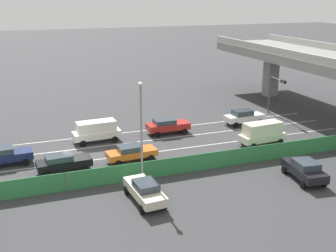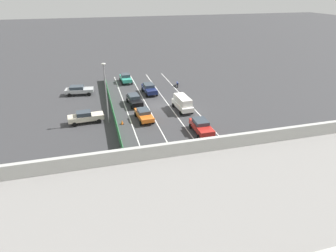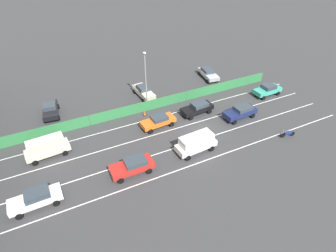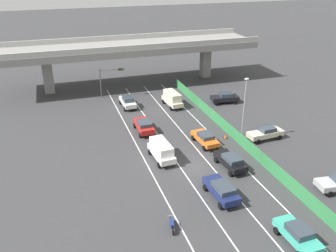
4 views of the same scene
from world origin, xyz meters
name	(u,v)px [view 1 (image 1 of 4)]	position (x,y,z in m)	size (l,w,h in m)	color
ground_plane	(76,156)	(0.00, 0.00, 0.00)	(300.00, 300.00, 0.00)	#38383A
lane_line_left_edge	(118,133)	(-4.98, 5.20, 0.00)	(0.14, 46.41, 0.01)	silver
lane_line_mid_left	(126,143)	(-1.66, 5.20, 0.00)	(0.14, 46.41, 0.01)	silver
lane_line_mid_right	(135,155)	(1.66, 5.20, 0.00)	(0.14, 46.41, 0.01)	silver
lane_line_right_edge	(146,168)	(4.98, 5.20, 0.00)	(0.14, 46.41, 0.01)	silver
green_fence	(154,169)	(7.14, 5.20, 0.75)	(0.10, 42.51, 1.51)	#338447
car_sedan_navy	(4,155)	(0.14, -6.21, 0.93)	(2.20, 4.66, 1.64)	navy
car_van_cream	(262,132)	(3.41, 17.78, 1.29)	(2.21, 4.81, 2.29)	beige
car_sedan_red	(167,125)	(-3.13, 10.18, 0.92)	(2.07, 4.55, 1.63)	red
car_van_white	(97,130)	(-3.10, 2.56, 1.23)	(2.23, 4.81, 2.17)	silver
car_sedan_black	(63,162)	(3.48, -1.57, 0.90)	(2.23, 4.61, 1.58)	black
car_taxi_orange	(131,152)	(3.11, 4.44, 0.85)	(2.23, 4.57, 1.49)	orange
car_sedan_white	(244,116)	(-3.23, 19.57, 0.94)	(2.01, 4.67, 1.71)	white
parked_sedan_cream	(145,190)	(10.92, 3.30, 0.90)	(4.80, 2.19, 1.64)	beige
parked_sedan_dark	(305,169)	(11.78, 16.43, 0.93)	(4.52, 2.49, 1.69)	black
traffic_light	(275,87)	(-4.99, 24.75, 3.59)	(3.96, 0.92, 4.97)	#47474C
street_lamp	(141,125)	(7.91, 4.01, 4.88)	(0.60, 0.36, 8.17)	gray
traffic_cone	(149,170)	(6.24, 5.08, 0.28)	(0.47, 0.47, 0.61)	orange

